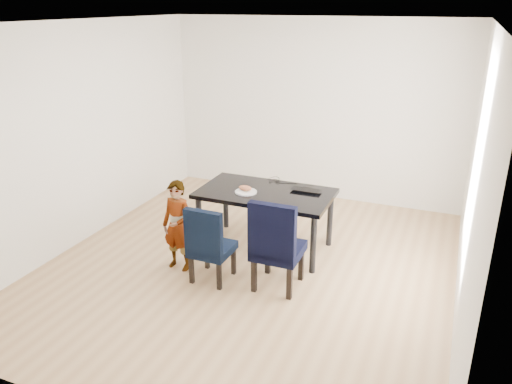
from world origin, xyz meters
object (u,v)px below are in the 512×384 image
at_px(chair_right, 279,243).
at_px(child, 178,226).
at_px(chair_left, 212,242).
at_px(laptop, 307,189).
at_px(plate, 246,192).
at_px(dining_table, 265,220).

distance_m(chair_right, child, 1.18).
height_order(chair_left, laptop, chair_left).
xyz_separation_m(child, plate, (0.52, 0.73, 0.23)).
bearing_deg(chair_left, laptop, 59.02).
xyz_separation_m(plate, laptop, (0.66, 0.35, 0.01)).
height_order(chair_left, chair_right, chair_right).
relative_size(child, laptop, 2.88).
bearing_deg(plate, laptop, 28.29).
bearing_deg(chair_right, plate, 134.25).
bearing_deg(child, dining_table, 53.03).
relative_size(dining_table, laptop, 4.36).
bearing_deg(chair_left, child, 172.01).
distance_m(plate, laptop, 0.75).
height_order(dining_table, chair_left, chair_left).
distance_m(chair_left, child, 0.48).
xyz_separation_m(dining_table, plate, (-0.21, -0.11, 0.38)).
bearing_deg(laptop, child, 43.18).
bearing_deg(chair_right, dining_table, 119.64).
bearing_deg(dining_table, chair_right, -59.73).
height_order(plate, laptop, laptop).
bearing_deg(plate, dining_table, 29.01).
bearing_deg(laptop, chair_right, 90.89).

